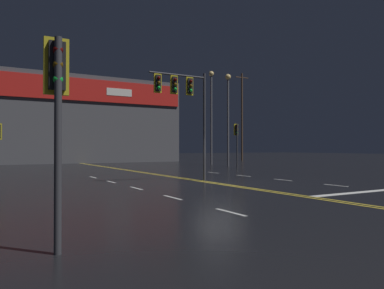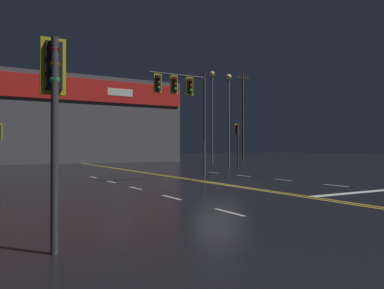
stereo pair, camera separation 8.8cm
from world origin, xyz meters
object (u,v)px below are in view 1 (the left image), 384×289
Objects in this scene: traffic_signal_median at (182,95)px; streetlight_near_right at (228,107)px; streetlight_far_median at (211,106)px; traffic_signal_corner_northeast at (237,136)px; traffic_signal_corner_southwest at (57,94)px.

traffic_signal_median is 0.66× the size of streetlight_near_right.
traffic_signal_median is 20.34m from streetlight_far_median.
traffic_signal_corner_southwest is (-18.28, -19.45, -0.14)m from traffic_signal_corner_northeast.
streetlight_far_median reaches higher than traffic_signal_corner_northeast.
traffic_signal_corner_northeast is (9.96, 8.56, -1.79)m from traffic_signal_median.
traffic_signal_corner_northeast reaches higher than traffic_signal_corner_southwest.
traffic_signal_corner_northeast is at bearing 40.66° from traffic_signal_median.
traffic_signal_corner_northeast is at bearing -106.82° from streetlight_far_median.
streetlight_near_right is at bearing -98.48° from streetlight_far_median.
streetlight_near_right reaches higher than traffic_signal_corner_northeast.
traffic_signal_corner_northeast is at bearing -114.97° from streetlight_near_right.
traffic_signal_corner_southwest is at bearing -127.36° from traffic_signal_median.
traffic_signal_corner_northeast is 0.43× the size of streetlight_near_right.
streetlight_far_median is at bearing 81.52° from streetlight_near_right.
streetlight_far_median is (2.29, 7.59, 3.51)m from traffic_signal_corner_northeast.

